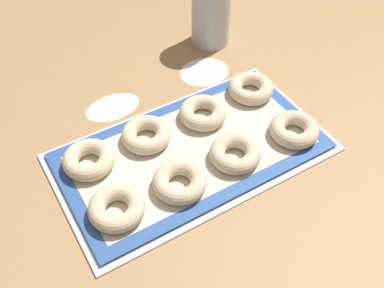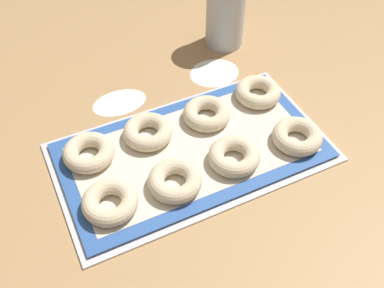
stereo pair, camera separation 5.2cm
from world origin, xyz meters
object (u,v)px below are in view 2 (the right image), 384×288
(bagel_front_far_right, at_px, (297,136))
(bagel_back_mid_right, at_px, (207,114))
(baking_tray, at_px, (192,152))
(bagel_back_mid_left, at_px, (148,132))
(bagel_front_mid_right, at_px, (234,156))
(bagel_front_mid_left, at_px, (175,181))
(bagel_back_far_left, at_px, (89,153))
(bagel_front_far_left, at_px, (110,202))
(flour_canister, at_px, (226,11))
(bagel_back_far_right, at_px, (258,92))

(bagel_front_far_right, relative_size, bagel_back_mid_right, 1.00)
(baking_tray, relative_size, bagel_back_mid_left, 5.37)
(bagel_front_far_right, relative_size, bagel_back_mid_left, 1.00)
(baking_tray, xyz_separation_m, bagel_back_mid_right, (0.06, 0.06, 0.02))
(bagel_front_mid_right, height_order, bagel_back_mid_right, same)
(bagel_front_far_right, bearing_deg, baking_tray, 159.94)
(bagel_front_mid_left, xyz_separation_m, bagel_back_far_left, (-0.12, 0.13, 0.00))
(baking_tray, distance_m, bagel_front_mid_left, 0.09)
(bagel_front_far_left, distance_m, bagel_back_mid_right, 0.27)
(bagel_front_far_right, relative_size, flour_canister, 0.55)
(bagel_back_far_left, bearing_deg, bagel_front_far_left, -90.25)
(bagel_front_far_right, bearing_deg, bagel_front_mid_left, 179.14)
(bagel_front_mid_right, relative_size, bagel_back_far_left, 1.00)
(baking_tray, bearing_deg, bagel_front_mid_left, -134.63)
(bagel_front_mid_right, bearing_deg, bagel_back_far_left, 152.36)
(bagel_front_far_left, height_order, bagel_back_mid_right, same)
(bagel_back_mid_right, xyz_separation_m, flour_canister, (0.17, 0.23, 0.06))
(bagel_back_mid_left, distance_m, bagel_back_mid_right, 0.13)
(baking_tray, xyz_separation_m, bagel_back_far_left, (-0.18, 0.06, 0.02))
(bagel_back_mid_left, bearing_deg, bagel_front_far_right, -28.11)
(bagel_back_mid_right, bearing_deg, flour_canister, 54.50)
(bagel_front_mid_left, bearing_deg, bagel_back_mid_left, 89.21)
(bagel_front_mid_right, height_order, bagel_back_mid_left, same)
(bagel_front_far_left, relative_size, bagel_front_mid_right, 1.00)
(bagel_back_far_left, distance_m, flour_canister, 0.48)
(bagel_front_mid_left, bearing_deg, bagel_back_mid_right, 44.99)
(bagel_front_far_right, bearing_deg, bagel_back_mid_right, 134.15)
(bagel_back_mid_left, distance_m, bagel_back_far_right, 0.25)
(bagel_back_mid_right, bearing_deg, bagel_back_mid_left, 178.21)
(bagel_front_far_left, height_order, bagel_front_mid_left, same)
(bagel_front_far_left, height_order, bagel_front_mid_right, same)
(baking_tray, bearing_deg, bagel_front_far_left, -161.95)
(baking_tray, xyz_separation_m, bagel_back_far_right, (0.19, 0.07, 0.02))
(bagel_front_far_right, distance_m, bagel_back_mid_left, 0.29)
(bagel_front_far_left, bearing_deg, bagel_front_mid_left, -3.06)
(baking_tray, relative_size, bagel_back_far_right, 5.37)
(bagel_back_mid_right, distance_m, flour_canister, 0.29)
(bagel_front_mid_left, relative_size, bagel_front_far_right, 1.00)
(bagel_back_far_right, xyz_separation_m, flour_canister, (0.04, 0.22, 0.06))
(baking_tray, height_order, bagel_back_mid_right, bagel_back_mid_right)
(bagel_front_mid_left, distance_m, bagel_back_far_right, 0.29)
(bagel_front_mid_left, xyz_separation_m, bagel_back_far_right, (0.25, 0.14, 0.00))
(baking_tray, height_order, bagel_front_mid_right, bagel_front_mid_right)
(bagel_front_far_left, bearing_deg, flour_canister, 40.78)
(bagel_back_far_right, bearing_deg, bagel_back_far_left, -178.49)
(bagel_front_mid_left, xyz_separation_m, flour_canister, (0.29, 0.36, 0.06))
(bagel_front_far_right, relative_size, bagel_back_far_left, 1.00)
(bagel_front_mid_left, height_order, bagel_front_far_right, same)
(bagel_front_mid_left, bearing_deg, bagel_front_mid_right, 2.22)
(bagel_back_far_right, bearing_deg, bagel_front_mid_left, -151.32)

